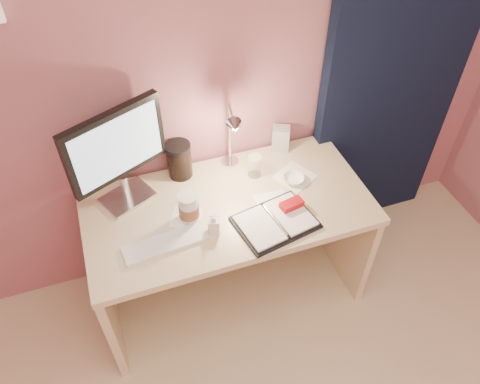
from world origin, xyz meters
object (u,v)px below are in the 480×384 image
object	(u,v)px
desk	(224,224)
desk_lamp	(239,136)
monitor	(116,151)
keyboard	(165,243)
clear_cup	(255,166)
lotion_bottle	(214,223)
bowl	(294,180)
dark_jar	(180,162)
coffee_cup	(189,208)
product_box	(281,138)
planner	(277,220)

from	to	relation	value
desk	desk_lamp	world-z (taller)	desk_lamp
monitor	keyboard	distance (m)	0.47
clear_cup	lotion_bottle	bearing A→B (deg)	-136.30
bowl	dark_jar	size ratio (longest dim) A/B	0.62
bowl	coffee_cup	bearing A→B (deg)	-173.04
keyboard	product_box	bearing A→B (deg)	26.13
desk	dark_jar	xyz separation A→B (m)	(-0.16, 0.21, 0.31)
planner	keyboard	bearing A→B (deg)	164.82
planner	clear_cup	size ratio (longest dim) A/B	3.27
planner	clear_cup	xyz separation A→B (m)	(0.02, 0.34, 0.05)
planner	coffee_cup	world-z (taller)	coffee_cup
keyboard	desk_lamp	world-z (taller)	desk_lamp
monitor	coffee_cup	bearing A→B (deg)	-66.86
desk	bowl	bearing A→B (deg)	-5.21
keyboard	lotion_bottle	world-z (taller)	lotion_bottle
monitor	coffee_cup	distance (m)	0.42
monitor	desk_lamp	xyz separation A→B (m)	(0.58, -0.02, -0.06)
planner	desk_lamp	xyz separation A→B (m)	(-0.06, 0.37, 0.24)
coffee_cup	product_box	bearing A→B (deg)	29.43
desk	dark_jar	world-z (taller)	dark_jar
monitor	bowl	xyz separation A→B (m)	(0.82, -0.16, -0.29)
planner	product_box	size ratio (longest dim) A/B	2.90
coffee_cup	lotion_bottle	xyz separation A→B (m)	(0.09, -0.11, -0.02)
monitor	lotion_bottle	bearing A→B (deg)	-69.43
desk_lamp	desk	bearing A→B (deg)	-128.41
monitor	desk_lamp	distance (m)	0.58
keyboard	product_box	distance (m)	0.88
lotion_bottle	desk_lamp	distance (m)	0.45
keyboard	desk_lamp	bearing A→B (deg)	29.98
coffee_cup	desk_lamp	world-z (taller)	desk_lamp
bowl	keyboard	bearing A→B (deg)	-165.64
desk	bowl	world-z (taller)	bowl
bowl	planner	bearing A→B (deg)	-129.59
desk	lotion_bottle	distance (m)	0.37
coffee_cup	clear_cup	distance (m)	0.44
coffee_cup	bowl	bearing A→B (deg)	6.96
coffee_cup	desk_lamp	bearing A→B (deg)	33.67
keyboard	dark_jar	xyz separation A→B (m)	(0.18, 0.43, 0.08)
monitor	product_box	distance (m)	0.90
coffee_cup	desk	bearing A→B (deg)	27.17
monitor	keyboard	xyz separation A→B (m)	(0.11, -0.34, -0.30)
bowl	dark_jar	xyz separation A→B (m)	(-0.53, 0.25, 0.07)
desk	clear_cup	size ratio (longest dim) A/B	11.38
product_box	desk_lamp	distance (m)	0.36
monitor	coffee_cup	world-z (taller)	monitor
bowl	clear_cup	bearing A→B (deg)	145.23
desk	keyboard	distance (m)	0.47
bowl	lotion_bottle	xyz separation A→B (m)	(-0.48, -0.18, 0.04)
keyboard	lotion_bottle	xyz separation A→B (m)	(0.23, 0.00, 0.05)
dark_jar	product_box	xyz separation A→B (m)	(0.57, 0.02, -0.02)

